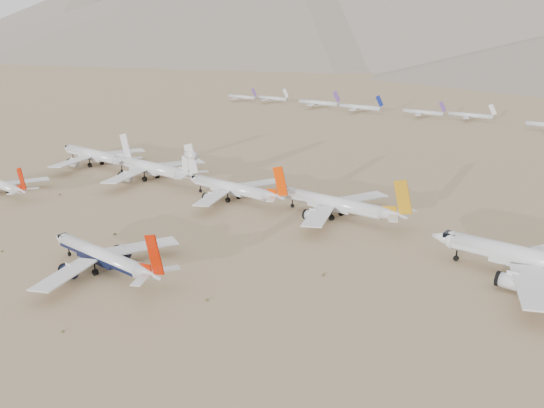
# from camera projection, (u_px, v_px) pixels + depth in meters

# --- Properties ---
(ground) EXTENTS (7000.00, 7000.00, 0.00)m
(ground) POSITION_uv_depth(u_px,v_px,m) (138.00, 275.00, 139.74)
(ground) COLOR #9B7E5A
(ground) RESTS_ON ground
(main_airliner) EXTENTS (45.17, 44.12, 15.94)m
(main_airliner) POSITION_uv_depth(u_px,v_px,m) (105.00, 257.00, 140.17)
(main_airliner) COLOR silver
(main_airliner) RESTS_ON ground
(second_airliner) EXTENTS (38.95, 38.07, 13.81)m
(second_airliner) POSITION_uv_depth(u_px,v_px,m) (1.00, 185.00, 210.99)
(second_airliner) COLOR silver
(second_airliner) RESTS_ON ground
(row2_gold_tail) EXTENTS (50.20, 49.10, 17.87)m
(row2_gold_tail) POSITION_uv_depth(u_px,v_px,m) (338.00, 205.00, 182.46)
(row2_gold_tail) COLOR silver
(row2_gold_tail) RESTS_ON ground
(row2_orange_tail) EXTENTS (47.76, 46.72, 17.04)m
(row2_orange_tail) POSITION_uv_depth(u_px,v_px,m) (234.00, 189.00, 202.30)
(row2_orange_tail) COLOR silver
(row2_orange_tail) RESTS_ON ground
(row2_white_trijet) EXTENTS (55.33, 54.08, 19.61)m
(row2_white_trijet) POSITION_uv_depth(u_px,v_px,m) (152.00, 168.00, 231.38)
(row2_white_trijet) COLOR silver
(row2_white_trijet) RESTS_ON ground
(row2_white_twin) EXTENTS (53.01, 51.88, 18.94)m
(row2_white_twin) POSITION_uv_depth(u_px,v_px,m) (96.00, 155.00, 257.24)
(row2_white_twin) COLOR silver
(row2_white_twin) RESTS_ON ground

